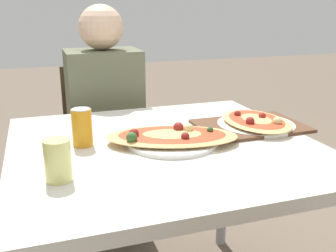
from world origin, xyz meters
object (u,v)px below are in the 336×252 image
object	(u,v)px
pizza_main	(172,137)
drink_glass	(58,160)
pizza_second	(256,122)
chair_far_seated	(103,141)
dining_table	(164,165)
person_seated	(105,108)
soda_can	(82,127)

from	to	relation	value
pizza_main	drink_glass	size ratio (longest dim) A/B	4.32
pizza_second	drink_glass	bearing A→B (deg)	-161.36
chair_far_seated	pizza_main	world-z (taller)	chair_far_seated
dining_table	chair_far_seated	distance (m)	0.83
dining_table	person_seated	world-z (taller)	person_seated
pizza_main	drink_glass	distance (m)	0.42
dining_table	soda_can	distance (m)	0.30
soda_can	drink_glass	size ratio (longest dim) A/B	1.10
pizza_main	soda_can	size ratio (longest dim) A/B	3.92
person_seated	soda_can	bearing A→B (deg)	73.85
chair_far_seated	soda_can	world-z (taller)	chair_far_seated
chair_far_seated	pizza_main	xyz separation A→B (m)	(0.10, -0.81, 0.27)
soda_can	drink_glass	distance (m)	0.27
pizza_main	pizza_second	bearing A→B (deg)	10.79
dining_table	chair_far_seated	bearing A→B (deg)	95.54
pizza_main	soda_can	distance (m)	0.30
pizza_main	pizza_second	xyz separation A→B (m)	(0.36, 0.07, -0.00)
soda_can	chair_far_seated	bearing A→B (deg)	76.26
dining_table	pizza_main	distance (m)	0.10
dining_table	drink_glass	distance (m)	0.42
dining_table	soda_can	size ratio (longest dim) A/B	8.03
person_seated	pizza_main	distance (m)	0.71
dining_table	soda_can	bearing A→B (deg)	165.61
chair_far_seated	pizza_second	world-z (taller)	chair_far_seated
chair_far_seated	pizza_second	xyz separation A→B (m)	(0.47, -0.75, 0.27)
dining_table	chair_far_seated	xyz separation A→B (m)	(-0.08, 0.81, -0.17)
chair_far_seated	pizza_second	size ratio (longest dim) A/B	2.61
chair_far_seated	drink_glass	xyz separation A→B (m)	(-0.27, -1.00, 0.31)
pizza_main	chair_far_seated	bearing A→B (deg)	97.27
pizza_main	pizza_second	distance (m)	0.37
dining_table	drink_glass	bearing A→B (deg)	-152.12
pizza_second	pizza_main	bearing A→B (deg)	-169.21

